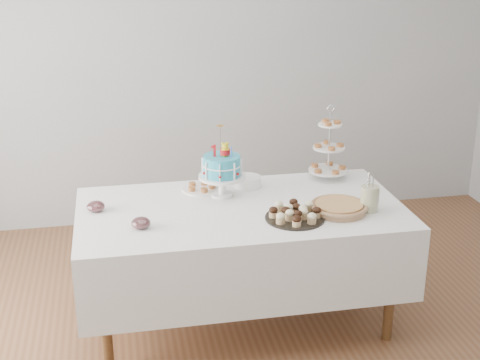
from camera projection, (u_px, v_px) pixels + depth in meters
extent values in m
plane|color=brown|center=(251.00, 347.00, 3.94)|extent=(5.00, 5.00, 0.00)
cube|color=#9DA0A2|center=(200.00, 59.00, 5.31)|extent=(5.00, 0.04, 2.70)
cube|color=#9DA0A2|center=(424.00, 344.00, 1.63)|extent=(5.00, 0.04, 2.70)
cube|color=white|center=(241.00, 242.00, 4.02)|extent=(1.92, 1.02, 0.45)
cylinder|color=brown|center=(105.00, 319.00, 3.61)|extent=(0.06, 0.06, 0.67)
cylinder|color=brown|center=(391.00, 289.00, 3.90)|extent=(0.06, 0.06, 0.67)
cylinder|color=brown|center=(105.00, 257.00, 4.29)|extent=(0.06, 0.06, 0.67)
cylinder|color=brown|center=(347.00, 236.00, 4.58)|extent=(0.06, 0.06, 0.67)
cylinder|color=#2DA4C3|center=(222.00, 166.00, 4.05)|extent=(0.23, 0.23, 0.12)
torus|color=white|center=(222.00, 165.00, 4.05)|extent=(0.24, 0.24, 0.01)
cube|color=#B51317|center=(215.00, 151.00, 4.01)|extent=(0.02, 0.02, 0.07)
cylinder|color=#386FEF|center=(231.00, 152.00, 3.98)|extent=(0.01, 0.01, 0.07)
cylinder|color=silver|center=(220.00, 140.00, 4.03)|extent=(0.00, 0.00, 0.17)
cylinder|color=gold|center=(220.00, 126.00, 3.99)|extent=(0.05, 0.05, 0.01)
cylinder|color=black|center=(295.00, 218.00, 3.78)|extent=(0.34, 0.34, 0.01)
ellipsoid|color=black|center=(284.00, 211.00, 3.75)|extent=(0.05, 0.05, 0.04)
ellipsoid|color=beige|center=(306.00, 209.00, 3.78)|extent=(0.05, 0.05, 0.04)
cylinder|color=#A17D57|center=(339.00, 209.00, 3.87)|extent=(0.31, 0.31, 0.04)
cylinder|color=#B47E46|center=(339.00, 205.00, 3.86)|extent=(0.28, 0.28, 0.02)
torus|color=#A17D57|center=(339.00, 206.00, 3.87)|extent=(0.34, 0.34, 0.02)
cylinder|color=silver|center=(329.00, 145.00, 4.34)|extent=(0.01, 0.01, 0.46)
cylinder|color=white|center=(328.00, 170.00, 4.40)|extent=(0.26, 0.26, 0.01)
cylinder|color=white|center=(329.00, 148.00, 4.35)|extent=(0.21, 0.21, 0.01)
cylinder|color=white|center=(330.00, 125.00, 4.29)|extent=(0.16, 0.16, 0.01)
torus|color=silver|center=(331.00, 108.00, 4.25)|extent=(0.05, 0.01, 0.05)
cylinder|color=white|center=(247.00, 182.00, 4.25)|extent=(0.17, 0.17, 0.07)
cylinder|color=white|center=(201.00, 189.00, 4.21)|extent=(0.24, 0.24, 0.01)
ellipsoid|color=silver|center=(141.00, 223.00, 3.66)|extent=(0.11, 0.11, 0.06)
cylinder|color=#62080D|center=(141.00, 224.00, 3.66)|extent=(0.07, 0.07, 0.03)
ellipsoid|color=silver|center=(96.00, 206.00, 3.88)|extent=(0.11, 0.11, 0.06)
cylinder|color=#62080D|center=(96.00, 207.00, 3.88)|extent=(0.07, 0.07, 0.03)
cylinder|color=beige|center=(369.00, 199.00, 3.87)|extent=(0.10, 0.10, 0.15)
cylinder|color=beige|center=(378.00, 196.00, 3.87)|extent=(0.01, 0.01, 0.08)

